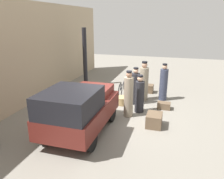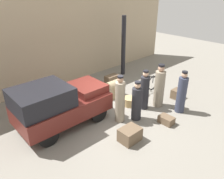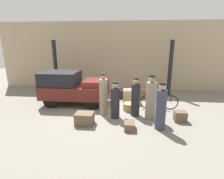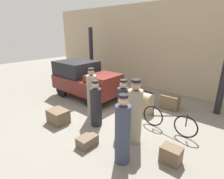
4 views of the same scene
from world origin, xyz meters
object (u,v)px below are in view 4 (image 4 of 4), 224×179
suitcase_tan_flat (143,97)px  suitcase_small_leather (58,116)px  porter_lifting_near_truck (123,108)px  wicker_basket (126,116)px  truck (85,78)px  porter_standing_middle (96,106)px  porter_with_bicycle (134,114)px  conductor_in_dark_uniform (123,132)px  porter_carrying_trunk (92,95)px  trunk_barrel_dark (143,102)px  suitcase_black_upright (171,155)px  trunk_large_brown (87,141)px  bicycle (168,121)px  trunk_umber_medium (170,102)px

suitcase_tan_flat → suitcase_small_leather: suitcase_tan_flat is taller
porter_lifting_near_truck → suitcase_small_leather: 2.35m
wicker_basket → suitcase_tan_flat: size_ratio=0.77×
truck → porter_standing_middle: size_ratio=2.12×
porter_with_bicycle → conductor_in_dark_uniform: bearing=-73.9°
porter_with_bicycle → porter_lifting_near_truck: 0.69m
truck → wicker_basket: bearing=-13.5°
porter_carrying_trunk → conductor_in_dark_uniform: (2.29, -1.19, -0.05)m
porter_with_bicycle → porter_standing_middle: size_ratio=1.18×
truck → trunk_barrel_dark: truck is taller
porter_lifting_near_truck → truck: bearing=158.6°
porter_with_bicycle → trunk_barrel_dark: 2.12m
porter_standing_middle → trunk_barrel_dark: 2.08m
wicker_basket → porter_standing_middle: size_ratio=0.35×
trunk_barrel_dark → porter_carrying_trunk: bearing=-126.7°
suitcase_black_upright → trunk_large_brown: bearing=-156.8°
bicycle → porter_carrying_trunk: (-2.58, -0.86, 0.49)m
bicycle → suitcase_black_upright: (0.65, -1.31, -0.16)m
porter_carrying_trunk → truck: bearing=145.2°
porter_lifting_near_truck → suitcase_tan_flat: size_ratio=2.34×
bicycle → suitcase_small_leather: bicycle is taller
suitcase_tan_flat → trunk_large_brown: 3.83m
bicycle → porter_lifting_near_truck: bearing=-143.6°
porter_carrying_trunk → porter_standing_middle: bearing=-32.2°
suitcase_tan_flat → trunk_umber_medium: bearing=3.7°
wicker_basket → trunk_large_brown: bearing=-89.3°
trunk_barrel_dark → porter_lifting_near_truck: bearing=-82.4°
truck → suitcase_black_upright: bearing=-18.7°
porter_carrying_trunk → trunk_large_brown: size_ratio=3.36×
trunk_large_brown → wicker_basket: bearing=90.7°
trunk_umber_medium → bicycle: bearing=-68.8°
truck → wicker_basket: 3.15m
suitcase_tan_flat → porter_carrying_trunk: bearing=-105.8°
truck → trunk_barrel_dark: 3.09m
porter_carrying_trunk → suitcase_small_leather: porter_carrying_trunk is taller
suitcase_small_leather → wicker_basket: bearing=43.5°
conductor_in_dark_uniform → porter_standing_middle: size_ratio=1.11×
conductor_in_dark_uniform → suitcase_tan_flat: conductor_in_dark_uniform is taller
porter_with_bicycle → suitcase_tan_flat: (-1.33, 2.76, -0.61)m
truck → porter_carrying_trunk: 2.23m
wicker_basket → porter_with_bicycle: bearing=-43.4°
porter_standing_middle → suitcase_black_upright: (2.68, -0.10, -0.51)m
trunk_umber_medium → trunk_barrel_dark: 1.20m
conductor_in_dark_uniform → trunk_large_brown: conductor_in_dark_uniform is taller
porter_carrying_trunk → suitcase_black_upright: 3.32m
bicycle → wicker_basket: size_ratio=3.22×
bicycle → trunk_large_brown: (-1.42, -2.19, -0.23)m
wicker_basket → porter_standing_middle: porter_standing_middle is taller
porter_standing_middle → suitcase_black_upright: size_ratio=3.32×
suitcase_small_leather → trunk_barrel_dark: (1.79, 2.70, 0.17)m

